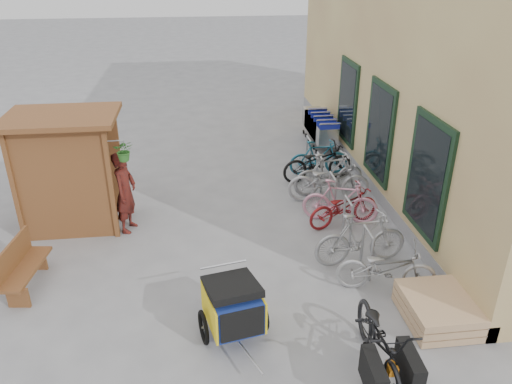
{
  "coord_description": "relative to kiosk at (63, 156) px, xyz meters",
  "views": [
    {
      "loc": [
        -0.56,
        -7.21,
        5.24
      ],
      "look_at": [
        0.5,
        1.5,
        1.0
      ],
      "focal_mm": 35.0,
      "sensor_mm": 36.0,
      "label": 1
    }
  ],
  "objects": [
    {
      "name": "person_kiosk",
      "position": [
        1.19,
        -0.36,
        -0.7
      ],
      "size": [
        0.57,
        0.71,
        1.71
      ],
      "primitive_type": "imported",
      "rotation": [
        0.0,
        0.0,
        1.28
      ],
      "color": "maroon",
      "rests_on": "ground"
    },
    {
      "name": "pallet_stack",
      "position": [
        6.28,
        -3.87,
        -1.34
      ],
      "size": [
        1.0,
        1.2,
        0.4
      ],
      "color": "tan",
      "rests_on": "ground"
    },
    {
      "name": "shopping_carts",
      "position": [
        6.28,
        4.08,
        -0.94
      ],
      "size": [
        0.59,
        2.34,
        1.06
      ],
      "color": "silver",
      "rests_on": "ground"
    },
    {
      "name": "bike_2",
      "position": [
        5.66,
        -0.72,
        -1.13
      ],
      "size": [
        1.71,
        1.0,
        0.85
      ],
      "primitive_type": "imported",
      "rotation": [
        0.0,
        0.0,
        1.86
      ],
      "color": "maroon",
      "rests_on": "ground"
    },
    {
      "name": "ground",
      "position": [
        3.28,
        -2.47,
        -1.55
      ],
      "size": [
        80.0,
        80.0,
        0.0
      ],
      "primitive_type": "plane",
      "color": "gray"
    },
    {
      "name": "cargo_bike",
      "position": [
        5.0,
        -4.77,
        -1.06
      ],
      "size": [
        0.74,
        1.9,
        0.99
      ],
      "rotation": [
        0.0,
        0.0,
        -0.04
      ],
      "color": "black",
      "rests_on": "ground"
    },
    {
      "name": "bike_0",
      "position": [
        5.74,
        -3.0,
        -1.11
      ],
      "size": [
        1.76,
        0.94,
        0.88
      ],
      "primitive_type": "imported",
      "rotation": [
        0.0,
        0.0,
        1.34
      ],
      "color": "#9D9EA2",
      "rests_on": "ground"
    },
    {
      "name": "bike_5",
      "position": [
        5.72,
        0.79,
        -1.03
      ],
      "size": [
        1.79,
        0.74,
        1.05
      ],
      "primitive_type": "imported",
      "rotation": [
        0.0,
        0.0,
        1.72
      ],
      "color": "#9D9EA2",
      "rests_on": "ground"
    },
    {
      "name": "bike_1",
      "position": [
        5.56,
        -2.16,
        -1.03
      ],
      "size": [
        1.77,
        0.61,
        1.05
      ],
      "primitive_type": "imported",
      "rotation": [
        0.0,
        0.0,
        1.64
      ],
      "color": "#9D9EA2",
      "rests_on": "ground"
    },
    {
      "name": "bike_6",
      "position": [
        5.65,
        1.59,
        -1.07
      ],
      "size": [
        1.92,
        0.93,
        0.97
      ],
      "primitive_type": "imported",
      "rotation": [
        0.0,
        0.0,
        1.73
      ],
      "color": "black",
      "rests_on": "ground"
    },
    {
      "name": "bench",
      "position": [
        -0.39,
        -2.19,
        -1.12
      ],
      "size": [
        0.58,
        1.39,
        0.86
      ],
      "rotation": [
        0.0,
        0.0,
        -0.13
      ],
      "color": "brown",
      "rests_on": "ground"
    },
    {
      "name": "bike_7",
      "position": [
        5.76,
        1.96,
        -1.09
      ],
      "size": [
        1.54,
        0.46,
        0.92
      ],
      "primitive_type": "imported",
      "rotation": [
        0.0,
        0.0,
        1.59
      ],
      "color": "#206481",
      "rests_on": "ground"
    },
    {
      "name": "building",
      "position": [
        9.77,
        2.03,
        1.94
      ],
      "size": [
        6.07,
        13.0,
        7.0
      ],
      "color": "#D1BE78",
      "rests_on": "ground"
    },
    {
      "name": "kiosk",
      "position": [
        0.0,
        0.0,
        0.0
      ],
      "size": [
        2.49,
        1.65,
        2.4
      ],
      "color": "brown",
      "rests_on": "ground"
    },
    {
      "name": "bike_rack",
      "position": [
        5.58,
        -0.07,
        -1.04
      ],
      "size": [
        0.05,
        5.35,
        0.86
      ],
      "color": "#A5A8AD",
      "rests_on": "ground"
    },
    {
      "name": "bike_3",
      "position": [
        5.62,
        -0.57,
        -1.07
      ],
      "size": [
        1.66,
        0.94,
        0.96
      ],
      "primitive_type": "imported",
      "rotation": [
        0.0,
        0.0,
        1.24
      ],
      "color": "pink",
      "rests_on": "ground"
    },
    {
      "name": "bike_4",
      "position": [
        5.63,
        0.45,
        -1.06
      ],
      "size": [
        1.93,
        0.79,
        0.99
      ],
      "primitive_type": "imported",
      "rotation": [
        0.0,
        0.0,
        1.5
      ],
      "color": "#9D9EA2",
      "rests_on": "ground"
    },
    {
      "name": "child_trailer",
      "position": [
        3.09,
        -3.79,
        -1.01
      ],
      "size": [
        1.07,
        1.7,
        0.98
      ],
      "rotation": [
        0.0,
        0.0,
        0.21
      ],
      "color": "navy",
      "rests_on": "ground"
    }
  ]
}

